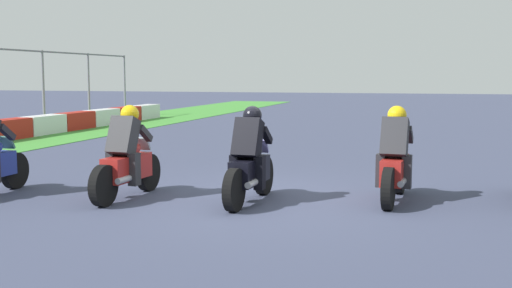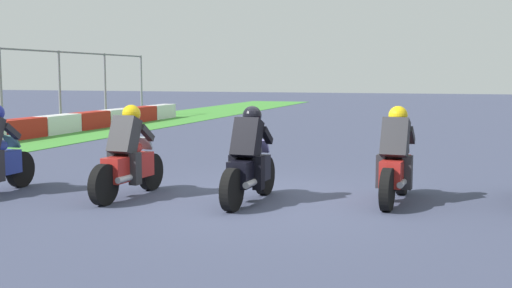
{
  "view_description": "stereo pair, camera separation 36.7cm",
  "coord_description": "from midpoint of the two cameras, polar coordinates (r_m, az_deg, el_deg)",
  "views": [
    {
      "loc": [
        -9.56,
        -2.61,
        1.99
      ],
      "look_at": [
        -0.01,
        0.09,
        0.9
      ],
      "focal_mm": 44.18,
      "sensor_mm": 36.0,
      "label": 1
    },
    {
      "loc": [
        -9.46,
        -2.96,
        1.99
      ],
      "look_at": [
        -0.01,
        0.09,
        0.9
      ],
      "focal_mm": 44.18,
      "sensor_mm": 36.0,
      "label": 2
    }
  ],
  "objects": [
    {
      "name": "rider_lane_c",
      "position": [
        9.81,
        0.47,
        -1.74
      ],
      "size": [
        2.04,
        0.55,
        1.51
      ],
      "rotation": [
        0.0,
        0.0,
        -0.05
      ],
      "color": "black",
      "rests_on": "ground_plane"
    },
    {
      "name": "ground_plane",
      "position": [
        10.11,
        1.57,
        -5.09
      ],
      "size": [
        120.0,
        120.0,
        0.0
      ],
      "primitive_type": "plane",
      "color": "#3A4058"
    },
    {
      "name": "rider_lane_b",
      "position": [
        10.11,
        13.56,
        -1.68
      ],
      "size": [
        2.04,
        0.55,
        1.51
      ],
      "rotation": [
        0.0,
        0.0,
        -0.07
      ],
      "color": "black",
      "rests_on": "ground_plane"
    },
    {
      "name": "rider_lane_d",
      "position": [
        10.41,
        -10.51,
        -1.39
      ],
      "size": [
        2.04,
        0.55,
        1.51
      ],
      "rotation": [
        0.0,
        0.0,
        -0.05
      ],
      "color": "black",
      "rests_on": "ground_plane"
    }
  ]
}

